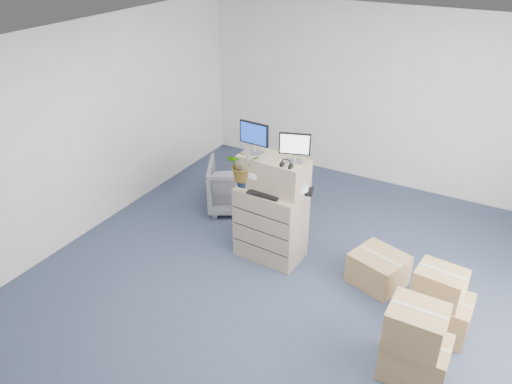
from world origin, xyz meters
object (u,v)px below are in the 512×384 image
filing_cabinet_lower (271,223)px  office_chair (237,183)px  monitor_left (254,136)px  monitor_right (295,146)px  potted_plant (244,169)px  water_bottle (282,180)px  keyboard (264,194)px

filing_cabinet_lower → office_chair: 1.31m
office_chair → filing_cabinet_lower: bearing=111.6°
filing_cabinet_lower → monitor_left: bearing=171.3°
monitor_right → office_chair: size_ratio=0.43×
monitor_right → potted_plant: monitor_right is taller
water_bottle → office_chair: 1.51m
monitor_right → potted_plant: 0.72m
water_bottle → office_chair: bearing=145.9°
office_chair → water_bottle: bearing=117.0°
water_bottle → monitor_right: bearing=-9.7°
monitor_left → water_bottle: size_ratio=1.55×
monitor_right → water_bottle: monitor_right is taller
filing_cabinet_lower → keyboard: 0.52m
potted_plant → office_chair: (-0.68, 0.92, -0.79)m
filing_cabinet_lower → office_chair: bearing=143.8°
keyboard → potted_plant: (-0.32, 0.07, 0.23)m
monitor_left → water_bottle: monitor_left is taller
potted_plant → office_chair: bearing=126.4°
potted_plant → keyboard: bearing=-11.7°
monitor_left → water_bottle: (0.37, 0.02, -0.50)m
filing_cabinet_lower → office_chair: size_ratio=1.16×
monitor_right → keyboard: 0.70m
potted_plant → monitor_left: bearing=66.3°
keyboard → potted_plant: bearing=168.2°
monitor_left → water_bottle: bearing=7.1°
filing_cabinet_lower → keyboard: size_ratio=2.34×
office_chair → monitor_right: bearing=119.7°
water_bottle → office_chair: water_bottle is taller
keyboard → office_chair: bearing=135.3°
potted_plant → monitor_right: bearing=12.7°
filing_cabinet_lower → water_bottle: bearing=41.4°
water_bottle → potted_plant: potted_plant is taller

